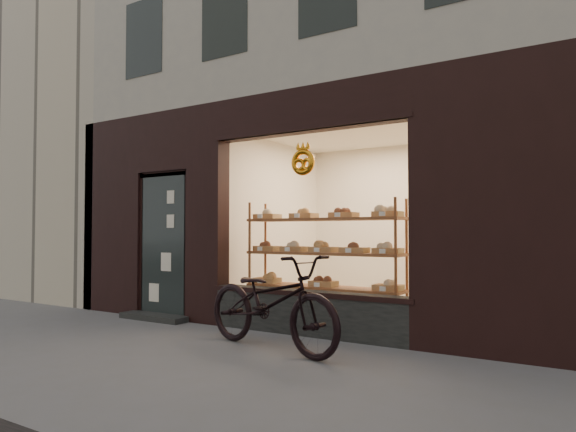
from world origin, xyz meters
The scene contains 4 objects.
ground centered at (0.00, 0.00, 0.00)m, with size 90.00×90.00×0.00m, color #535353.
neighbor_left centered at (-9.60, 5.50, 4.50)m, with size 12.00×7.00×9.00m, color #B4AB9B.
display_shelf centered at (0.45, 2.55, 0.87)m, with size 2.20×0.45×1.70m.
bicycle centered at (0.52, 1.21, 0.52)m, with size 0.69×1.98×1.04m, color black.
Camera 1 is at (3.67, -3.45, 1.28)m, focal length 32.00 mm.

